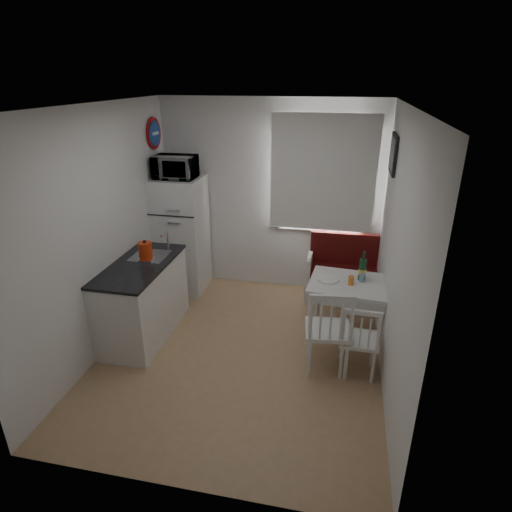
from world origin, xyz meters
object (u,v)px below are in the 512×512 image
(chair_right, at_px, (360,335))
(microwave, at_px, (175,167))
(kitchen_counter, at_px, (143,299))
(dining_table, at_px, (355,290))
(fridge, at_px, (181,235))
(kettle, at_px, (145,251))
(wine_bottle, at_px, (363,266))
(bench, at_px, (353,279))
(chair_left, at_px, (328,324))

(chair_right, distance_m, microwave, 3.12)
(kitchen_counter, xyz_separation_m, dining_table, (2.38, 0.33, 0.20))
(kitchen_counter, distance_m, fridge, 1.29)
(fridge, xyz_separation_m, microwave, (0.00, -0.05, 0.95))
(kettle, relative_size, wine_bottle, 0.73)
(kitchen_counter, distance_m, dining_table, 2.42)
(dining_table, height_order, microwave, microwave)
(microwave, xyz_separation_m, kettle, (0.03, -1.11, -0.72))
(fridge, height_order, kettle, fridge)
(dining_table, distance_m, microwave, 2.74)
(bench, relative_size, kettle, 5.10)
(kitchen_counter, height_order, wine_bottle, kitchen_counter)
(bench, xyz_separation_m, microwave, (-2.37, -0.16, 1.45))
(chair_right, height_order, kettle, kettle)
(bench, distance_m, fridge, 2.43)
(kettle, bearing_deg, chair_right, -9.72)
(chair_left, height_order, fridge, fridge)
(fridge, distance_m, wine_bottle, 2.56)
(wine_bottle, bearing_deg, chair_left, -112.32)
(microwave, bearing_deg, wine_bottle, -17.43)
(kitchen_counter, xyz_separation_m, chair_left, (2.13, -0.34, 0.14))
(kettle, height_order, wine_bottle, kettle)
(bench, distance_m, dining_table, 1.08)
(chair_right, relative_size, fridge, 0.27)
(bench, height_order, microwave, microwave)
(bench, relative_size, chair_right, 2.85)
(chair_left, xyz_separation_m, fridge, (-2.11, 1.58, 0.20))
(chair_left, bearing_deg, microwave, 136.89)
(bench, relative_size, dining_table, 1.20)
(chair_left, distance_m, wine_bottle, 0.89)
(bench, bearing_deg, chair_left, -98.68)
(chair_right, xyz_separation_m, microwave, (-2.43, 1.52, 1.24))
(chair_right, bearing_deg, dining_table, 97.62)
(bench, distance_m, microwave, 2.78)
(kitchen_counter, xyz_separation_m, fridge, (0.02, 1.24, 0.34))
(chair_right, relative_size, wine_bottle, 1.30)
(fridge, bearing_deg, dining_table, -21.12)
(kitchen_counter, height_order, chair_right, kitchen_counter)
(chair_left, relative_size, kettle, 2.11)
(microwave, bearing_deg, chair_right, -31.98)
(chair_left, relative_size, wine_bottle, 1.53)
(chair_right, height_order, wine_bottle, wine_bottle)
(kitchen_counter, relative_size, chair_right, 3.01)
(kitchen_counter, xyz_separation_m, kettle, (0.05, 0.09, 0.57))
(dining_table, xyz_separation_m, fridge, (-2.36, 0.91, 0.14))
(microwave, distance_m, wine_bottle, 2.68)
(fridge, height_order, microwave, microwave)
(kitchen_counter, bearing_deg, wine_bottle, 9.99)
(bench, distance_m, kettle, 2.76)
(chair_left, height_order, chair_right, chair_left)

